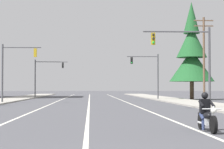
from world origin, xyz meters
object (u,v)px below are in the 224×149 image
Objects in this scene: traffic_signal_mid_left at (45,72)px; traffic_signal_mid_right at (149,70)px; traffic_signal_near_left at (13,65)px; traffic_signal_near_right at (190,55)px; motorcycle_with_rider at (207,116)px; utility_pole_right_far at (204,56)px; conifer_tree_right_verge_far at (192,55)px.

traffic_signal_mid_right is at bearing -38.71° from traffic_signal_mid_left.
traffic_signal_near_left is 1.00× the size of traffic_signal_mid_left.
traffic_signal_near_right is 25.17m from traffic_signal_mid_right.
traffic_signal_near_right is at bearing 78.46° from motorcycle_with_rider.
conifer_tree_right_verge_far reaches higher than utility_pole_right_far.
traffic_signal_mid_left is (-14.93, 37.50, 0.01)m from traffic_signal_near_right.
traffic_signal_mid_left is 0.47× the size of conifer_tree_right_verge_far.
traffic_signal_near_left is 1.00× the size of traffic_signal_mid_right.
traffic_signal_mid_left reaches higher than motorcycle_with_rider.
motorcycle_with_rider is at bearing -101.54° from traffic_signal_near_right.
traffic_signal_mid_left is at bearing 88.50° from traffic_signal_near_left.
traffic_signal_mid_right is 9.01m from utility_pole_right_far.
traffic_signal_near_left is 20.03m from traffic_signal_mid_right.
traffic_signal_near_right is 40.36m from traffic_signal_mid_left.
motorcycle_with_rider is 0.35× the size of traffic_signal_mid_left.
traffic_signal_mid_right reaches higher than motorcycle_with_rider.
utility_pole_right_far is 0.76× the size of conifer_tree_right_verge_far.
traffic_signal_near_right reaches higher than motorcycle_with_rider.
conifer_tree_right_verge_far is at bearing 76.91° from motorcycle_with_rider.
conifer_tree_right_verge_far reaches higher than motorcycle_with_rider.
traffic_signal_mid_left is at bearing 148.89° from conifer_tree_right_verge_far.
traffic_signal_near_right is at bearing -68.29° from traffic_signal_mid_left.
traffic_signal_mid_right is 0.47× the size of conifer_tree_right_verge_far.
conifer_tree_right_verge_far is (9.41, 40.46, 5.51)m from motorcycle_with_rider.
utility_pole_right_far reaches higher than traffic_signal_near_left.
traffic_signal_near_right is 20.38m from traffic_signal_near_left.
traffic_signal_mid_right is at bearing 36.86° from traffic_signal_near_left.
traffic_signal_mid_left is at bearing 141.29° from traffic_signal_mid_right.
conifer_tree_right_verge_far reaches higher than traffic_signal_mid_right.
motorcycle_with_rider is 16.42m from traffic_signal_near_right.
traffic_signal_near_left is 24.75m from conifer_tree_right_verge_far.
traffic_signal_near_left is (-15.57, 13.15, -0.06)m from traffic_signal_near_right.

